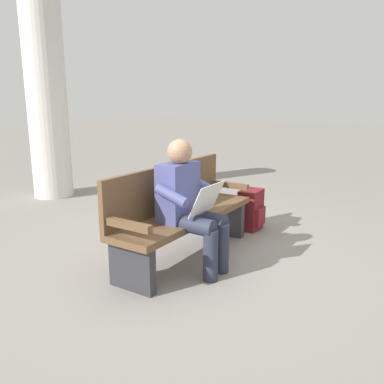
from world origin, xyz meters
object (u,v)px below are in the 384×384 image
at_px(person_seated, 189,202).
at_px(support_pillar, 47,98).
at_px(bench_near, 180,211).
at_px(backpack, 251,210).

distance_m(person_seated, support_pillar, 3.64).
bearing_deg(person_seated, bench_near, -131.77).
bearing_deg(support_pillar, backpack, 99.21).
relative_size(person_seated, support_pillar, 0.39).
distance_m(person_seated, backpack, 1.41).
height_order(bench_near, backpack, bench_near).
bearing_deg(backpack, bench_near, -5.01).
relative_size(bench_near, person_seated, 1.56).
height_order(person_seated, support_pillar, support_pillar).
bearing_deg(support_pillar, person_seated, 76.72).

